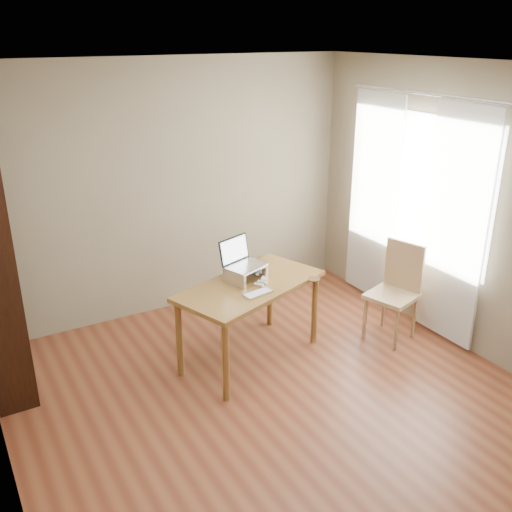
{
  "coord_description": "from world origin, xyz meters",
  "views": [
    {
      "loc": [
        -2.11,
        -3.07,
        2.83
      ],
      "look_at": [
        0.18,
        0.86,
        1.01
      ],
      "focal_mm": 40.0,
      "sensor_mm": 36.0,
      "label": 1
    }
  ],
  "objects_px": {
    "laptop": "(242,258)",
    "chair": "(398,288)",
    "desk": "(250,294)",
    "cat": "(243,273)",
    "keyboard": "(258,293)"
  },
  "relations": [
    {
      "from": "desk",
      "to": "laptop",
      "type": "relative_size",
      "value": 3.7
    },
    {
      "from": "keyboard",
      "to": "chair",
      "type": "xyz_separation_m",
      "value": [
        1.48,
        -0.14,
        -0.25
      ]
    },
    {
      "from": "desk",
      "to": "chair",
      "type": "height_order",
      "value": "chair"
    },
    {
      "from": "laptop",
      "to": "keyboard",
      "type": "xyz_separation_m",
      "value": [
        -0.05,
        -0.36,
        -0.18
      ]
    },
    {
      "from": "desk",
      "to": "cat",
      "type": "xyz_separation_m",
      "value": [
        -0.01,
        0.11,
        0.16
      ]
    },
    {
      "from": "keyboard",
      "to": "cat",
      "type": "relative_size",
      "value": 0.57
    },
    {
      "from": "chair",
      "to": "keyboard",
      "type": "bearing_deg",
      "value": 158.31
    },
    {
      "from": "keyboard",
      "to": "laptop",
      "type": "bearing_deg",
      "value": 72.86
    },
    {
      "from": "keyboard",
      "to": "cat",
      "type": "height_order",
      "value": "cat"
    },
    {
      "from": "laptop",
      "to": "chair",
      "type": "distance_m",
      "value": 1.57
    },
    {
      "from": "laptop",
      "to": "chair",
      "type": "xyz_separation_m",
      "value": [
        1.43,
        -0.5,
        -0.43
      ]
    },
    {
      "from": "laptop",
      "to": "cat",
      "type": "xyz_separation_m",
      "value": [
        -0.01,
        -0.03,
        -0.13
      ]
    },
    {
      "from": "desk",
      "to": "cat",
      "type": "relative_size",
      "value": 3.13
    },
    {
      "from": "laptop",
      "to": "cat",
      "type": "relative_size",
      "value": 0.85
    },
    {
      "from": "keyboard",
      "to": "cat",
      "type": "distance_m",
      "value": 0.34
    }
  ]
}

